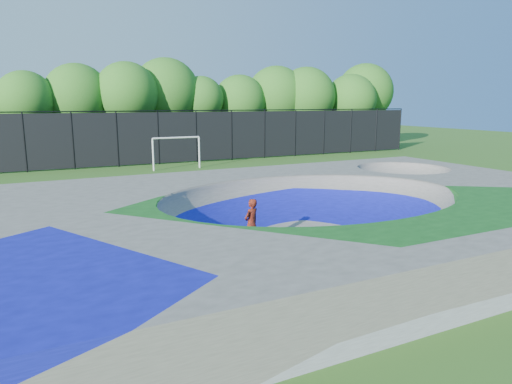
% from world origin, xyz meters
% --- Properties ---
extents(ground, '(120.00, 120.00, 0.00)m').
position_xyz_m(ground, '(0.00, 0.00, 0.00)').
color(ground, '#2C5718').
rests_on(ground, ground).
extents(skate_deck, '(22.00, 14.00, 1.50)m').
position_xyz_m(skate_deck, '(0.00, 0.00, 0.75)').
color(skate_deck, gray).
rests_on(skate_deck, ground).
extents(skater, '(0.70, 0.60, 1.62)m').
position_xyz_m(skater, '(-2.57, -0.29, 0.81)').
color(skater, '#B0290E').
rests_on(skater, ground).
extents(skateboard, '(0.79, 0.58, 0.05)m').
position_xyz_m(skateboard, '(-2.57, -0.29, 0.03)').
color(skateboard, black).
rests_on(skateboard, ground).
extents(soccer_goal, '(3.44, 0.12, 2.27)m').
position_xyz_m(soccer_goal, '(0.45, 17.88, 1.58)').
color(soccer_goal, silver).
rests_on(soccer_goal, ground).
extents(fence, '(48.09, 0.09, 4.04)m').
position_xyz_m(fence, '(0.00, 21.00, 2.10)').
color(fence, black).
rests_on(fence, ground).
extents(treeline, '(52.79, 7.65, 8.69)m').
position_xyz_m(treeline, '(4.96, 26.25, 5.10)').
color(treeline, '#493424').
rests_on(treeline, ground).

